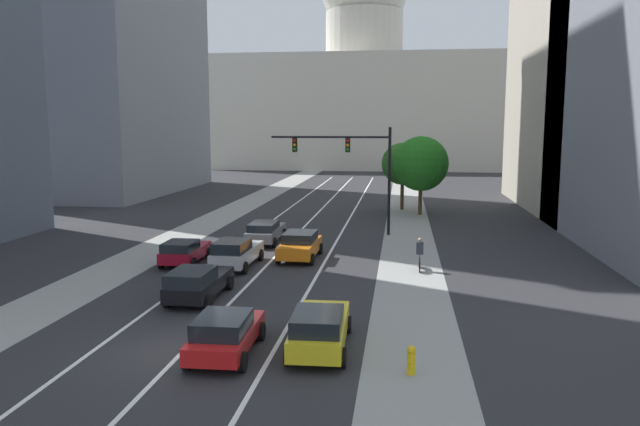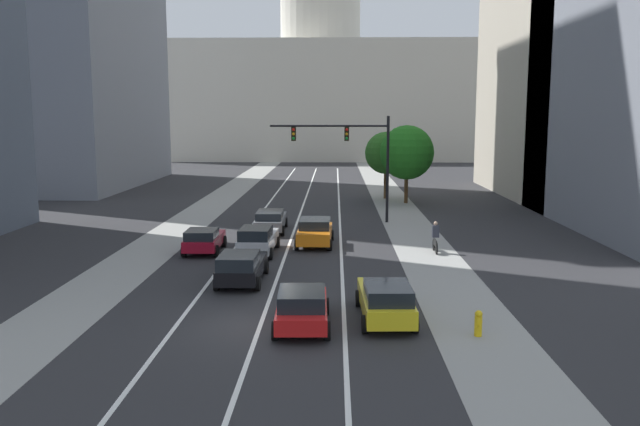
% 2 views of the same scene
% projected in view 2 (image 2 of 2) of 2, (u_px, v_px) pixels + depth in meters
% --- Properties ---
extents(ground_plane, '(400.00, 400.00, 0.00)m').
position_uv_depth(ground_plane, '(307.00, 193.00, 62.69)').
color(ground_plane, '#2B2B2D').
extents(sidewalk_left, '(3.34, 130.00, 0.01)m').
position_uv_depth(sidewalk_left, '(219.00, 200.00, 57.92)').
color(sidewalk_left, gray).
rests_on(sidewalk_left, ground).
extents(sidewalk_right, '(3.34, 130.00, 0.01)m').
position_uv_depth(sidewalk_right, '(392.00, 200.00, 57.57)').
color(sidewalk_right, gray).
rests_on(sidewalk_right, ground).
extents(lane_stripe_left, '(0.16, 90.00, 0.01)m').
position_uv_depth(lane_stripe_left, '(258.00, 217.00, 47.92)').
color(lane_stripe_left, white).
rests_on(lane_stripe_left, ground).
extents(lane_stripe_center, '(0.16, 90.00, 0.01)m').
position_uv_depth(lane_stripe_center, '(299.00, 217.00, 47.86)').
color(lane_stripe_center, white).
rests_on(lane_stripe_center, ground).
extents(lane_stripe_right, '(0.16, 90.00, 0.01)m').
position_uv_depth(lane_stripe_right, '(340.00, 217.00, 47.79)').
color(lane_stripe_right, white).
rests_on(lane_stripe_right, ground).
extents(capitol_building, '(51.65, 23.71, 40.88)m').
position_uv_depth(capitol_building, '(320.00, 81.00, 113.96)').
color(capitol_building, beige).
rests_on(capitol_building, ground).
extents(car_yellow, '(2.06, 4.78, 1.52)m').
position_uv_depth(car_yellow, '(386.00, 300.00, 23.65)').
color(car_yellow, yellow).
rests_on(car_yellow, ground).
extents(car_black, '(2.01, 4.56, 1.50)m').
position_uv_depth(car_black, '(241.00, 266.00, 28.92)').
color(car_black, black).
rests_on(car_black, ground).
extents(car_orange, '(2.17, 4.42, 1.53)m').
position_uv_depth(car_orange, '(315.00, 231.00, 37.51)').
color(car_orange, orange).
rests_on(car_orange, ground).
extents(car_crimson, '(2.00, 4.06, 1.37)m').
position_uv_depth(car_crimson, '(204.00, 240.00, 35.47)').
color(car_crimson, maroon).
rests_on(car_crimson, ground).
extents(car_silver, '(2.03, 4.67, 1.58)m').
position_uv_depth(car_silver, '(258.00, 239.00, 35.04)').
color(car_silver, '#B2B5BA').
rests_on(car_silver, ground).
extents(car_red, '(2.05, 4.20, 1.43)m').
position_uv_depth(car_red, '(302.00, 307.00, 22.89)').
color(car_red, red).
rests_on(car_red, ground).
extents(car_gray, '(2.01, 4.80, 1.41)m').
position_uv_depth(car_gray, '(270.00, 220.00, 41.89)').
color(car_gray, slate).
rests_on(car_gray, ground).
extents(traffic_signal_mast, '(8.25, 0.39, 7.39)m').
position_uv_depth(traffic_signal_mast, '(352.00, 148.00, 44.99)').
color(traffic_signal_mast, black).
rests_on(traffic_signal_mast, ground).
extents(fire_hydrant, '(0.26, 0.35, 0.91)m').
position_uv_depth(fire_hydrant, '(478.00, 323.00, 22.03)').
color(fire_hydrant, yellow).
rests_on(fire_hydrant, ground).
extents(cyclist, '(0.36, 1.70, 1.72)m').
position_uv_depth(cyclist, '(435.00, 237.00, 35.47)').
color(cyclist, black).
rests_on(cyclist, ground).
extents(street_tree_far_right, '(3.77, 3.77, 6.00)m').
position_uv_depth(street_tree_far_right, '(386.00, 153.00, 58.16)').
color(street_tree_far_right, '#51381E').
rests_on(street_tree_far_right, ground).
extents(street_tree_mid_right, '(4.60, 4.60, 6.62)m').
position_uv_depth(street_tree_mid_right, '(407.00, 153.00, 55.07)').
color(street_tree_mid_right, '#51381E').
rests_on(street_tree_mid_right, ground).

